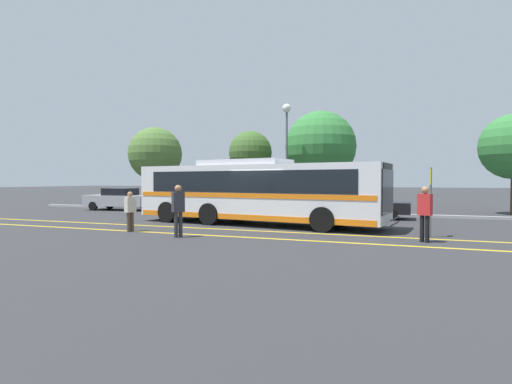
{
  "coord_description": "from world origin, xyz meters",
  "views": [
    {
      "loc": [
        5.92,
        -16.71,
        2.02
      ],
      "look_at": [
        -0.52,
        0.46,
        1.5
      ],
      "focal_mm": 28.0,
      "sensor_mm": 36.0,
      "label": 1
    }
  ],
  "objects_px": {
    "tree_3": "(250,153)",
    "pedestrian_0": "(425,210)",
    "transit_bus": "(256,191)",
    "parked_car_0": "(119,199)",
    "tree_2": "(320,147)",
    "parked_car_2": "(268,203)",
    "tree_1": "(155,154)",
    "pedestrian_2": "(130,209)",
    "parked_car_1": "(189,201)",
    "street_lamp": "(287,130)",
    "bus_stop_sign": "(431,193)",
    "parked_car_3": "(363,204)",
    "pedestrian_1": "(178,207)"
  },
  "relations": [
    {
      "from": "tree_3",
      "to": "pedestrian_0",
      "type": "bearing_deg",
      "value": -49.91
    },
    {
      "from": "transit_bus",
      "to": "tree_3",
      "type": "xyz_separation_m",
      "value": [
        -4.38,
        10.53,
        2.54
      ]
    },
    {
      "from": "parked_car_0",
      "to": "tree_2",
      "type": "relative_size",
      "value": 0.66
    },
    {
      "from": "parked_car_2",
      "to": "tree_1",
      "type": "distance_m",
      "value": 14.46
    },
    {
      "from": "parked_car_0",
      "to": "pedestrian_2",
      "type": "distance_m",
      "value": 12.38
    },
    {
      "from": "parked_car_1",
      "to": "street_lamp",
      "type": "height_order",
      "value": "street_lamp"
    },
    {
      "from": "street_lamp",
      "to": "tree_3",
      "type": "relative_size",
      "value": 1.23
    },
    {
      "from": "parked_car_0",
      "to": "tree_3",
      "type": "xyz_separation_m",
      "value": [
        7.54,
        5.43,
        3.33
      ]
    },
    {
      "from": "transit_bus",
      "to": "tree_2",
      "type": "relative_size",
      "value": 1.74
    },
    {
      "from": "pedestrian_0",
      "to": "bus_stop_sign",
      "type": "xyz_separation_m",
      "value": [
        0.24,
        1.32,
        0.52
      ]
    },
    {
      "from": "bus_stop_sign",
      "to": "parked_car_3",
      "type": "bearing_deg",
      "value": -148.2
    },
    {
      "from": "parked_car_1",
      "to": "pedestrian_0",
      "type": "relative_size",
      "value": 2.34
    },
    {
      "from": "pedestrian_2",
      "to": "parked_car_3",
      "type": "bearing_deg",
      "value": 151.52
    },
    {
      "from": "pedestrian_0",
      "to": "pedestrian_1",
      "type": "height_order",
      "value": "pedestrian_1"
    },
    {
      "from": "parked_car_2",
      "to": "pedestrian_1",
      "type": "bearing_deg",
      "value": 174.78
    },
    {
      "from": "parked_car_3",
      "to": "tree_1",
      "type": "relative_size",
      "value": 0.73
    },
    {
      "from": "pedestrian_1",
      "to": "tree_2",
      "type": "bearing_deg",
      "value": -150.05
    },
    {
      "from": "parked_car_1",
      "to": "bus_stop_sign",
      "type": "xyz_separation_m",
      "value": [
        13.87,
        -7.0,
        0.86
      ]
    },
    {
      "from": "street_lamp",
      "to": "tree_3",
      "type": "bearing_deg",
      "value": 144.53
    },
    {
      "from": "bus_stop_sign",
      "to": "tree_3",
      "type": "distance_m",
      "value": 17.13
    },
    {
      "from": "parked_car_2",
      "to": "pedestrian_2",
      "type": "distance_m",
      "value": 9.37
    },
    {
      "from": "transit_bus",
      "to": "tree_3",
      "type": "height_order",
      "value": "tree_3"
    },
    {
      "from": "bus_stop_sign",
      "to": "tree_2",
      "type": "relative_size",
      "value": 0.36
    },
    {
      "from": "transit_bus",
      "to": "pedestrian_1",
      "type": "relative_size",
      "value": 6.54
    },
    {
      "from": "parked_car_3",
      "to": "bus_stop_sign",
      "type": "relative_size",
      "value": 1.91
    },
    {
      "from": "parked_car_2",
      "to": "street_lamp",
      "type": "bearing_deg",
      "value": -8.47
    },
    {
      "from": "parked_car_2",
      "to": "tree_1",
      "type": "bearing_deg",
      "value": 56.76
    },
    {
      "from": "parked_car_1",
      "to": "bus_stop_sign",
      "type": "distance_m",
      "value": 15.56
    },
    {
      "from": "parked_car_1",
      "to": "tree_1",
      "type": "relative_size",
      "value": 0.66
    },
    {
      "from": "tree_3",
      "to": "parked_car_0",
      "type": "bearing_deg",
      "value": -144.23
    },
    {
      "from": "parked_car_1",
      "to": "parked_car_2",
      "type": "bearing_deg",
      "value": 82.25
    },
    {
      "from": "parked_car_3",
      "to": "street_lamp",
      "type": "relative_size",
      "value": 0.68
    },
    {
      "from": "parked_car_3",
      "to": "tree_1",
      "type": "height_order",
      "value": "tree_1"
    },
    {
      "from": "parked_car_0",
      "to": "pedestrian_1",
      "type": "xyz_separation_m",
      "value": [
        10.81,
        -10.0,
        0.31
      ]
    },
    {
      "from": "pedestrian_1",
      "to": "pedestrian_2",
      "type": "relative_size",
      "value": 1.18
    },
    {
      "from": "transit_bus",
      "to": "tree_2",
      "type": "xyz_separation_m",
      "value": [
        0.71,
        11.34,
        2.9
      ]
    },
    {
      "from": "parked_car_2",
      "to": "pedestrian_0",
      "type": "height_order",
      "value": "pedestrian_0"
    },
    {
      "from": "pedestrian_1",
      "to": "parked_car_3",
      "type": "bearing_deg",
      "value": -172.47
    },
    {
      "from": "tree_2",
      "to": "tree_3",
      "type": "bearing_deg",
      "value": -171.02
    },
    {
      "from": "pedestrian_0",
      "to": "pedestrian_1",
      "type": "relative_size",
      "value": 0.98
    },
    {
      "from": "parked_car_0",
      "to": "tree_2",
      "type": "height_order",
      "value": "tree_2"
    },
    {
      "from": "parked_car_1",
      "to": "pedestrian_1",
      "type": "bearing_deg",
      "value": 25.42
    },
    {
      "from": "tree_3",
      "to": "parked_car_3",
      "type": "bearing_deg",
      "value": -32.63
    },
    {
      "from": "pedestrian_0",
      "to": "tree_1",
      "type": "xyz_separation_m",
      "value": [
        -20.44,
        14.51,
        3.22
      ]
    },
    {
      "from": "parked_car_1",
      "to": "parked_car_2",
      "type": "distance_m",
      "value": 5.54
    },
    {
      "from": "transit_bus",
      "to": "tree_1",
      "type": "xyz_separation_m",
      "value": [
        -13.38,
        11.45,
        2.72
      ]
    },
    {
      "from": "parked_car_0",
      "to": "parked_car_1",
      "type": "height_order",
      "value": "parked_car_0"
    },
    {
      "from": "pedestrian_2",
      "to": "tree_2",
      "type": "xyz_separation_m",
      "value": [
        4.45,
        15.52,
        3.56
      ]
    },
    {
      "from": "pedestrian_1",
      "to": "pedestrian_2",
      "type": "height_order",
      "value": "pedestrian_1"
    },
    {
      "from": "street_lamp",
      "to": "tree_1",
      "type": "height_order",
      "value": "street_lamp"
    }
  ]
}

